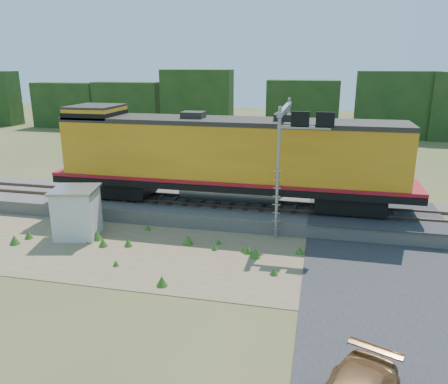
# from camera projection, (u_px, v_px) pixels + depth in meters

# --- Properties ---
(ground) EXTENTS (140.00, 140.00, 0.00)m
(ground) POSITION_uv_depth(u_px,v_px,m) (226.00, 261.00, 19.93)
(ground) COLOR #475123
(ground) RESTS_ON ground
(ballast) EXTENTS (70.00, 5.00, 0.80)m
(ballast) POSITION_uv_depth(u_px,v_px,m) (248.00, 211.00, 25.43)
(ballast) COLOR slate
(ballast) RESTS_ON ground
(rails) EXTENTS (70.00, 1.54, 0.16)m
(rails) POSITION_uv_depth(u_px,v_px,m) (248.00, 204.00, 25.30)
(rails) COLOR brown
(rails) RESTS_ON ballast
(dirt_shoulder) EXTENTS (26.00, 8.00, 0.03)m
(dirt_shoulder) POSITION_uv_depth(u_px,v_px,m) (187.00, 253.00, 20.82)
(dirt_shoulder) COLOR #8C7754
(dirt_shoulder) RESTS_ON ground
(road) EXTENTS (7.00, 66.00, 0.86)m
(road) POSITION_uv_depth(u_px,v_px,m) (385.00, 268.00, 19.13)
(road) COLOR #38383A
(road) RESTS_ON ground
(tree_line_north) EXTENTS (130.00, 3.00, 6.50)m
(tree_line_north) POSITION_uv_depth(u_px,v_px,m) (291.00, 110.00, 54.62)
(tree_line_north) COLOR #183513
(tree_line_north) RESTS_ON ground
(weed_clumps) EXTENTS (15.00, 6.20, 0.56)m
(weed_clumps) POSITION_uv_depth(u_px,v_px,m) (154.00, 254.00, 20.76)
(weed_clumps) COLOR #31621C
(weed_clumps) RESTS_ON ground
(locomotive) EXTENTS (20.79, 3.17, 5.36)m
(locomotive) POSITION_uv_depth(u_px,v_px,m) (224.00, 156.00, 24.82)
(locomotive) COLOR black
(locomotive) RESTS_ON rails
(shed) EXTENTS (2.62, 2.62, 2.61)m
(shed) POSITION_uv_depth(u_px,v_px,m) (77.00, 212.00, 22.49)
(shed) COLOR silver
(shed) RESTS_ON ground
(signal_gantry) EXTENTS (2.67, 6.20, 6.74)m
(signal_gantry) POSITION_uv_depth(u_px,v_px,m) (289.00, 135.00, 23.02)
(signal_gantry) COLOR gray
(signal_gantry) RESTS_ON ground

